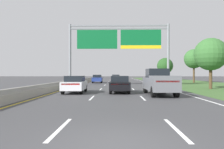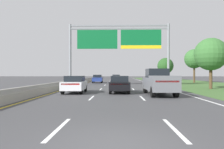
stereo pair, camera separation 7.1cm
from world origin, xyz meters
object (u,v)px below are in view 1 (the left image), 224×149
car_white_left_lane_sedan (75,84)px  roadside_tree_near (211,54)px  pickup_truck_grey (159,82)px  roadside_tree_far (165,66)px  car_navy_centre_lane_sedan (116,78)px  car_black_centre_lane_sedan (120,84)px  roadside_tree_mid (194,59)px  car_blue_left_lane_sedan (97,79)px  overhead_sign_gantry (119,42)px

car_white_left_lane_sedan → roadside_tree_near: roadside_tree_near is taller
pickup_truck_grey → roadside_tree_near: (7.39, 7.44, 2.94)m
car_white_left_lane_sedan → roadside_tree_far: size_ratio=0.73×
pickup_truck_grey → roadside_tree_near: bearing=-46.5°
roadside_tree_far → car_navy_centre_lane_sedan: bearing=-137.8°
roadside_tree_far → car_black_centre_lane_sedan: bearing=-108.0°
roadside_tree_mid → roadside_tree_far: (-2.01, 16.49, -0.77)m
pickup_truck_grey → car_white_left_lane_sedan: bearing=74.1°
roadside_tree_mid → roadside_tree_far: 16.63m
car_white_left_lane_sedan → roadside_tree_far: (16.94, 39.65, 3.09)m
car_blue_left_lane_sedan → car_navy_centre_lane_sedan: size_ratio=1.00×
pickup_truck_grey → roadside_tree_far: roadside_tree_far is taller
roadside_tree_near → roadside_tree_far: roadside_tree_far is taller
pickup_truck_grey → car_blue_left_lane_sedan: pickup_truck_grey is taller
roadside_tree_near → roadside_tree_mid: roadside_tree_mid is taller
car_black_centre_lane_sedan → car_navy_centre_lane_sedan: (-0.48, 27.27, 0.00)m
overhead_sign_gantry → roadside_tree_mid: 18.23m
car_navy_centre_lane_sedan → roadside_tree_far: bearing=-49.1°
car_white_left_lane_sedan → roadside_tree_far: roadside_tree_far is taller
car_navy_centre_lane_sedan → roadside_tree_mid: 16.40m
car_white_left_lane_sedan → roadside_tree_near: size_ratio=0.75×
roadside_tree_near → roadside_tree_mid: (4.18, 17.58, 0.66)m
roadside_tree_near → roadside_tree_far: (2.17, 34.08, -0.11)m
pickup_truck_grey → car_blue_left_lane_sedan: (-7.27, 24.16, -0.26)m
pickup_truck_grey → roadside_tree_far: (9.56, 41.52, 2.83)m
car_black_centre_lane_sedan → car_navy_centre_lane_sedan: size_ratio=0.99×
car_navy_centre_lane_sedan → car_blue_left_lane_sedan: bearing=145.1°
pickup_truck_grey → roadside_tree_far: bearing=-14.6°
roadside_tree_far → overhead_sign_gantry: bearing=-115.3°
car_blue_left_lane_sedan → car_black_centre_lane_sedan: bearing=-170.6°
car_white_left_lane_sedan → car_blue_left_lane_sedan: bearing=-1.4°
pickup_truck_grey → roadside_tree_mid: roadside_tree_mid is taller
pickup_truck_grey → car_navy_centre_lane_sedan: 29.71m
car_black_centre_lane_sedan → roadside_tree_mid: 27.49m
car_black_centre_lane_sedan → car_blue_left_lane_sedan: 22.32m
car_blue_left_lane_sedan → roadside_tree_far: 24.38m
overhead_sign_gantry → roadside_tree_mid: size_ratio=2.29×
car_white_left_lane_sedan → roadside_tree_mid: size_ratio=0.67×
car_navy_centre_lane_sedan → roadside_tree_mid: bearing=-107.5°
roadside_tree_near → overhead_sign_gantry: bearing=146.3°
roadside_tree_far → roadside_tree_mid: bearing=-83.1°
overhead_sign_gantry → car_navy_centre_lane_sedan: bearing=92.1°
car_blue_left_lane_sedan → roadside_tree_mid: 19.25m
roadside_tree_near → car_blue_left_lane_sedan: bearing=131.2°
car_blue_left_lane_sedan → car_white_left_lane_sedan: bearing=178.7°
car_black_centre_lane_sedan → car_white_left_lane_sedan: size_ratio=1.00×
car_navy_centre_lane_sedan → overhead_sign_gantry: bearing=-179.2°
car_blue_left_lane_sedan → car_navy_centre_lane_sedan: (3.54, 5.31, 0.00)m
roadside_tree_far → pickup_truck_grey: bearing=-103.0°
overhead_sign_gantry → car_navy_centre_lane_sedan: (-0.54, 14.97, -5.72)m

